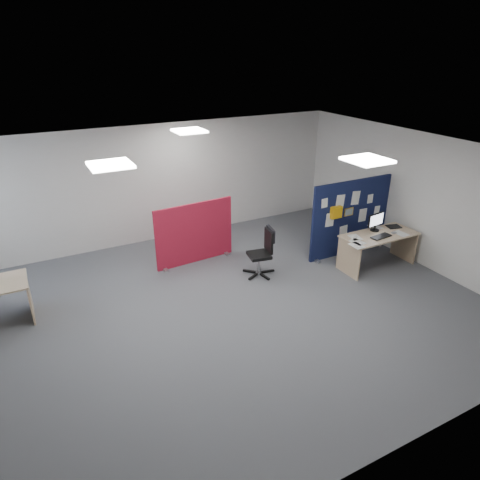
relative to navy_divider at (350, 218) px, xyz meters
name	(u,v)px	position (x,y,z in m)	size (l,w,h in m)	color
floor	(222,310)	(-3.46, -0.80, -0.84)	(9.00, 9.00, 0.00)	#4F5257
ceiling	(219,159)	(-3.46, -0.80, 1.86)	(9.00, 7.00, 0.02)	white
wall_back	(156,184)	(-3.46, 2.70, 0.51)	(9.00, 0.02, 2.70)	silver
wall_front	(374,374)	(-3.46, -4.30, 0.51)	(9.00, 0.02, 2.70)	silver
wall_right	(417,199)	(1.04, -0.80, 0.51)	(0.02, 7.00, 2.70)	silver
ceiling_lights	(220,150)	(-3.13, -0.13, 1.83)	(4.10, 4.10, 0.04)	white
navy_divider	(350,218)	(0.00, 0.00, 0.00)	(2.04, 0.30, 1.68)	#0F1437
main_desk	(377,241)	(0.12, -0.75, -0.29)	(1.60, 0.71, 0.73)	tan
monitor_main	(376,221)	(0.16, -0.60, 0.10)	(0.44, 0.18, 0.38)	black
keyboard	(381,237)	(0.04, -0.91, -0.10)	(0.45, 0.18, 0.03)	black
mouse	(394,233)	(0.40, -0.90, -0.10)	(0.10, 0.06, 0.03)	#99999E
paper_tray	(394,227)	(0.66, -0.64, -0.10)	(0.28, 0.22, 0.01)	black
red_divider	(195,234)	(-3.16, 1.17, -0.19)	(1.75, 0.30, 1.32)	#A3152A
office_chair	(264,249)	(-2.15, 0.02, -0.29)	(0.64, 0.64, 0.98)	black
desk_papers	(370,237)	(-0.16, -0.79, -0.11)	(1.43, 0.84, 0.00)	white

